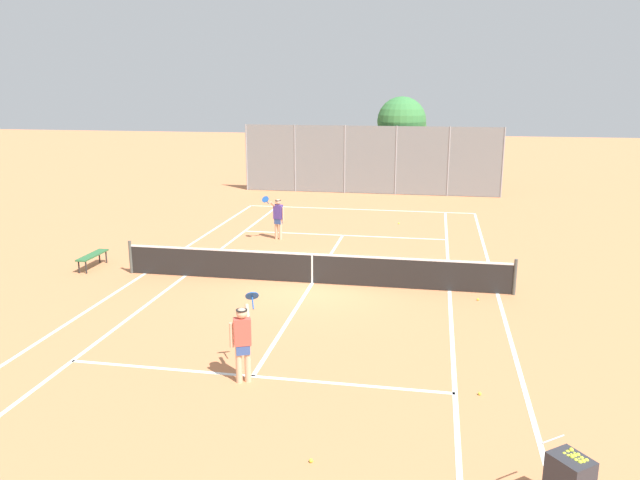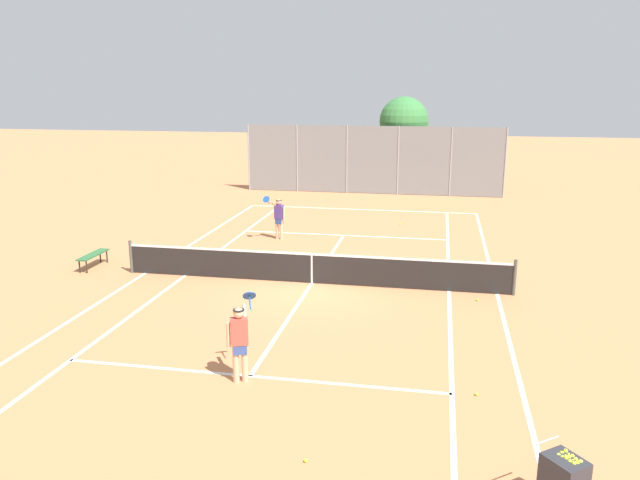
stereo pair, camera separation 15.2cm
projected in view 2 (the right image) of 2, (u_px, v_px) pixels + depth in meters
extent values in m
plane|color=#CC7A4C|center=(312.00, 283.00, 19.10)|extent=(120.00, 120.00, 0.00)
cube|color=white|center=(361.00, 209.00, 30.44)|extent=(11.00, 0.10, 0.01)
cube|color=white|center=(145.00, 273.00, 20.11)|extent=(0.10, 23.80, 0.01)
cube|color=white|center=(497.00, 294.00, 18.09)|extent=(0.10, 23.80, 0.01)
cube|color=white|center=(185.00, 276.00, 19.86)|extent=(0.10, 23.80, 0.01)
cube|color=white|center=(449.00, 291.00, 18.34)|extent=(0.10, 23.80, 0.01)
cube|color=white|center=(250.00, 376.00, 13.00)|extent=(8.26, 0.10, 0.01)
cube|color=white|center=(344.00, 235.00, 25.20)|extent=(8.26, 0.10, 0.01)
cube|color=white|center=(312.00, 283.00, 19.10)|extent=(0.10, 12.80, 0.01)
cylinder|color=#474C47|center=(131.00, 257.00, 20.06)|extent=(0.10, 0.10, 1.07)
cylinder|color=#474C47|center=(515.00, 278.00, 17.88)|extent=(0.10, 0.10, 1.07)
cube|color=black|center=(312.00, 269.00, 18.99)|extent=(11.90, 0.02, 0.89)
cube|color=white|center=(312.00, 254.00, 18.88)|extent=(11.90, 0.03, 0.06)
cube|color=white|center=(312.00, 269.00, 18.99)|extent=(0.05, 0.03, 0.89)
cube|color=#2D2D33|center=(564.00, 479.00, 8.74)|extent=(0.69, 0.71, 0.64)
cylinder|color=#B7B7BC|center=(547.00, 440.00, 8.93)|extent=(0.36, 0.29, 0.02)
sphere|color=#D1DB33|center=(566.00, 451.00, 8.84)|extent=(0.07, 0.07, 0.07)
sphere|color=#D1DB33|center=(568.00, 455.00, 8.79)|extent=(0.07, 0.07, 0.07)
sphere|color=#D1DB33|center=(572.00, 456.00, 8.73)|extent=(0.07, 0.07, 0.07)
sphere|color=#D1DB33|center=(576.00, 460.00, 8.67)|extent=(0.07, 0.07, 0.07)
sphere|color=#D1DB33|center=(581.00, 462.00, 8.61)|extent=(0.07, 0.07, 0.07)
sphere|color=#D1DB33|center=(562.00, 453.00, 8.82)|extent=(0.07, 0.07, 0.07)
sphere|color=#D1DB33|center=(565.00, 457.00, 8.76)|extent=(0.07, 0.07, 0.07)
sphere|color=#D1DB33|center=(569.00, 457.00, 8.70)|extent=(0.07, 0.07, 0.07)
sphere|color=#D1DB33|center=(573.00, 461.00, 8.65)|extent=(0.07, 0.07, 0.07)
sphere|color=#D1DB33|center=(577.00, 463.00, 8.57)|extent=(0.07, 0.07, 0.07)
sphere|color=#D1DB33|center=(558.00, 455.00, 8.78)|extent=(0.07, 0.07, 0.07)
sphere|color=#D1DB33|center=(562.00, 457.00, 8.72)|extent=(0.07, 0.07, 0.07)
sphere|color=#D1DB33|center=(566.00, 458.00, 8.68)|extent=(0.07, 0.07, 0.07)
sphere|color=#D1DB33|center=(570.00, 462.00, 8.61)|extent=(0.07, 0.07, 0.07)
sphere|color=#D1DB33|center=(574.00, 464.00, 8.56)|extent=(0.07, 0.07, 0.07)
cylinder|color=#D8A884|center=(236.00, 363.00, 12.65)|extent=(0.13, 0.13, 0.82)
cylinder|color=#D8A884|center=(245.00, 363.00, 12.69)|extent=(0.13, 0.13, 0.82)
cube|color=#334C8C|center=(240.00, 348.00, 12.59)|extent=(0.33, 0.27, 0.24)
cube|color=#D84C3F|center=(239.00, 331.00, 12.50)|extent=(0.39, 0.31, 0.56)
sphere|color=#D8A884|center=(239.00, 313.00, 12.41)|extent=(0.22, 0.22, 0.22)
cylinder|color=black|center=(239.00, 310.00, 12.39)|extent=(0.23, 0.23, 0.02)
cylinder|color=#D8A884|center=(228.00, 335.00, 12.48)|extent=(0.08, 0.08, 0.52)
cylinder|color=#D8A884|center=(245.00, 315.00, 12.59)|extent=(0.24, 0.45, 0.35)
cylinder|color=#1E4C99|center=(250.00, 303.00, 12.82)|extent=(0.12, 0.24, 0.22)
cylinder|color=#1E4C99|center=(249.00, 296.00, 12.91)|extent=(0.33, 0.29, 0.23)
cylinder|color=#D8A884|center=(281.00, 229.00, 24.45)|extent=(0.13, 0.13, 0.82)
cylinder|color=#D8A884|center=(277.00, 229.00, 24.53)|extent=(0.13, 0.13, 0.82)
cube|color=#334C8C|center=(279.00, 221.00, 24.41)|extent=(0.32, 0.24, 0.24)
cube|color=#4C388C|center=(279.00, 212.00, 24.32)|extent=(0.38, 0.28, 0.56)
sphere|color=#D8A884|center=(279.00, 202.00, 24.23)|extent=(0.22, 0.22, 0.22)
cylinder|color=black|center=(279.00, 200.00, 24.21)|extent=(0.23, 0.23, 0.02)
cylinder|color=#D8A884|center=(284.00, 214.00, 24.25)|extent=(0.08, 0.08, 0.52)
cylinder|color=#D8A884|center=(274.00, 205.00, 24.19)|extent=(0.19, 0.46, 0.35)
cylinder|color=#1E4C99|center=(268.00, 202.00, 23.97)|extent=(0.09, 0.25, 0.22)
cylinder|color=#1E4C99|center=(266.00, 199.00, 23.84)|extent=(0.32, 0.26, 0.23)
sphere|color=#D1DB33|center=(477.00, 394.00, 12.17)|extent=(0.07, 0.07, 0.07)
sphere|color=#D1DB33|center=(400.00, 223.00, 27.21)|extent=(0.07, 0.07, 0.07)
sphere|color=#D1DB33|center=(477.00, 300.00, 17.53)|extent=(0.07, 0.07, 0.07)
sphere|color=#D1DB33|center=(306.00, 461.00, 10.02)|extent=(0.07, 0.07, 0.07)
cube|color=#2D6638|center=(93.00, 255.00, 20.66)|extent=(0.36, 1.50, 0.05)
cylinder|color=#262626|center=(107.00, 257.00, 21.30)|extent=(0.05, 0.05, 0.41)
cylinder|color=#262626|center=(87.00, 267.00, 20.08)|extent=(0.05, 0.05, 0.41)
cylinder|color=#262626|center=(100.00, 256.00, 21.34)|extent=(0.05, 0.05, 0.41)
cylinder|color=#262626|center=(80.00, 267.00, 20.13)|extent=(0.05, 0.05, 0.41)
cylinder|color=gray|center=(249.00, 157.00, 35.75)|extent=(0.08, 0.08, 3.77)
cylinder|color=gray|center=(297.00, 158.00, 35.23)|extent=(0.08, 0.08, 3.77)
cylinder|color=gray|center=(347.00, 159.00, 34.71)|extent=(0.08, 0.08, 3.77)
cylinder|color=gray|center=(398.00, 161.00, 34.19)|extent=(0.08, 0.08, 3.77)
cylinder|color=gray|center=(451.00, 162.00, 33.67)|extent=(0.08, 0.08, 3.77)
cylinder|color=gray|center=(505.00, 163.00, 33.15)|extent=(0.08, 0.08, 3.77)
cube|color=slate|center=(372.00, 160.00, 34.45)|extent=(14.21, 0.02, 3.73)
cylinder|color=brown|center=(402.00, 165.00, 35.75)|extent=(0.29, 0.29, 2.96)
sphere|color=#387A3D|center=(404.00, 121.00, 35.16)|extent=(2.76, 2.76, 2.76)
sphere|color=#387A3D|center=(413.00, 127.00, 35.30)|extent=(1.81, 1.81, 1.81)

